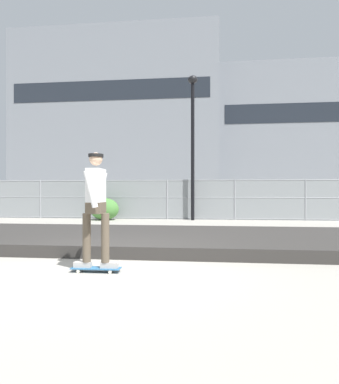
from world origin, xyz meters
The scene contains 11 objects.
ground_plane centered at (0.00, 0.00, 0.00)m, with size 120.00×120.00×0.00m, color #9E998E.
gravel_berm centered at (0.00, 2.49, 0.12)m, with size 15.90×3.84×0.25m, color #33302D.
skateboard centered at (-0.07, -0.33, 0.06)m, with size 0.80×0.22×0.07m.
skater centered at (-0.07, -0.33, 1.14)m, with size 0.72×0.58×1.85m.
chain_fence centered at (0.00, 9.28, 0.93)m, with size 18.71×0.06×1.85m.
street_lamp centered at (1.20, 8.96, 4.09)m, with size 0.44×0.44×6.53m.
parked_car_near centered at (-3.15, 12.93, 0.84)m, with size 4.46×2.06×1.66m.
parked_car_mid centered at (2.40, 12.67, 0.84)m, with size 4.48×2.10×1.66m.
library_building centered at (-10.07, 40.37, 11.31)m, with size 27.52×14.47×22.63m.
office_block centered at (16.30, 42.24, 9.15)m, with size 25.56×12.09×18.30m.
shrub_left centered at (-2.77, 8.59, 0.50)m, with size 1.29×1.06×1.00m.
Camera 1 is at (1.63, -5.22, 1.30)m, focal length 29.32 mm.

